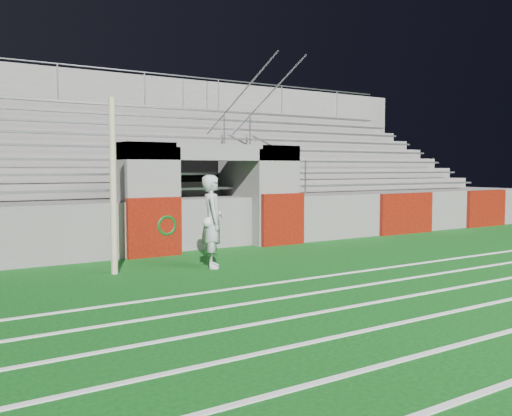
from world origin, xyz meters
TOP-DOWN VIEW (x-y plane):
  - ground at (0.00, 0.00)m, footprint 90.00×90.00m
  - field_post at (-3.28, 1.41)m, footprint 0.13×0.13m
  - stadium_structure at (0.00, 7.97)m, footprint 26.00×8.48m
  - goalkeeper_with_ball at (-1.39, 0.99)m, footprint 0.69×0.81m
  - hose_coil at (-1.52, 2.93)m, footprint 0.59×0.15m

SIDE VIEW (x-z plane):
  - ground at x=0.00m, z-range 0.00..0.00m
  - hose_coil at x=-1.52m, z-range 0.44..1.08m
  - goalkeeper_with_ball at x=-1.39m, z-range 0.00..1.88m
  - stadium_structure at x=0.00m, z-range -1.22..4.20m
  - field_post at x=-3.28m, z-range 0.00..3.33m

